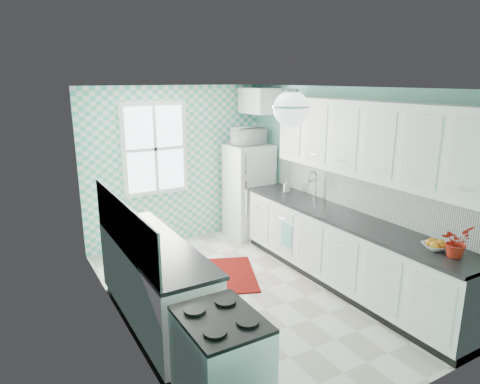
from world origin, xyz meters
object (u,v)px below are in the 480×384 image
fridge (249,191)px  sink (305,201)px  ceiling_light (291,108)px  potted_plant (456,242)px  fruit_bowl (435,247)px  stove (221,366)px  microwave (249,136)px

fridge → sink: (0.09, -1.38, 0.15)m
ceiling_light → sink: bearing=45.0°
potted_plant → fruit_bowl: bearing=90.0°
potted_plant → ceiling_light: bearing=138.3°
ceiling_light → stove: (-1.20, -0.81, -1.87)m
fridge → microwave: 0.91m
potted_plant → microwave: bearing=91.4°
sink → ceiling_light: bearing=-137.6°
fridge → fruit_bowl: fridge is taller
fridge → fruit_bowl: 3.45m
ceiling_light → fruit_bowl: (1.20, -0.86, -1.35)m
ceiling_light → fridge: (1.11, 2.58, -1.55)m
ceiling_light → microwave: 2.88m
fridge → ceiling_light: bearing=-114.6°
fridge → fruit_bowl: bearing=-89.8°
fridge → sink: 1.39m
fruit_bowl → ceiling_light: bearing=144.3°
stove → fruit_bowl: size_ratio=3.63×
ceiling_light → fridge: ceiling_light is taller
sink → potted_plant: (-0.00, -2.27, 0.16)m
stove → fruit_bowl: fruit_bowl is taller
ceiling_light → microwave: bearing=66.7°
fridge → potted_plant: bearing=-89.9°
fridge → potted_plant: 3.67m
fruit_bowl → sink: bearing=89.9°
fridge → microwave: (0.00, 0.00, 0.91)m
sink → fruit_bowl: bearing=-92.7°
sink → fruit_bowl: size_ratio=2.23×
fridge → potted_plant: size_ratio=5.02×
fridge → fruit_bowl: (0.09, -3.45, 0.19)m
stove → fruit_bowl: 2.45m
stove → ceiling_light: bearing=37.1°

